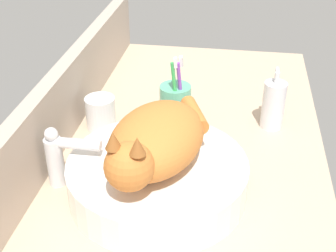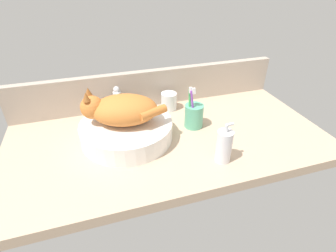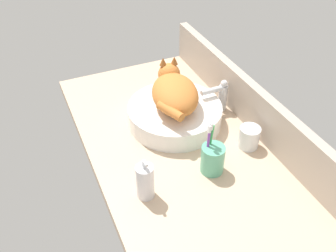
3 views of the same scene
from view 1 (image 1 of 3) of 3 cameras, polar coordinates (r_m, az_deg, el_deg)
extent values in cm
cube|color=tan|center=(110.64, 2.26, -3.83)|extent=(128.14, 63.75, 4.00)
cube|color=#AD9E8E|center=(111.77, -13.12, 2.14)|extent=(128.14, 3.60, 17.39)
cylinder|color=white|center=(94.81, -1.28, -6.29)|extent=(36.17, 36.17, 7.59)
ellipsoid|color=#CC7533|center=(89.45, -1.35, -1.56)|extent=(28.21, 22.24, 11.00)
sphere|color=#CC7533|center=(79.78, -4.75, -4.93)|extent=(8.80, 8.80, 8.80)
cone|color=#995726|center=(75.14, -3.76, -2.41)|extent=(2.80, 2.80, 3.20)
cone|color=#995726|center=(76.89, -6.72, -1.71)|extent=(2.80, 2.80, 3.20)
cylinder|color=#CC7533|center=(96.50, 3.23, 1.40)|extent=(11.41, 6.96, 3.20)
cylinder|color=silver|center=(98.96, -13.58, -4.26)|extent=(3.60, 3.60, 11.00)
cylinder|color=silver|center=(94.61, -11.11, -2.14)|extent=(2.34, 10.03, 2.20)
sphere|color=silver|center=(95.32, -14.07, -0.98)|extent=(2.80, 2.80, 2.80)
cylinder|color=silver|center=(118.35, 12.72, 2.47)|extent=(5.59, 5.59, 12.17)
cylinder|color=silver|center=(115.04, 13.15, 5.74)|extent=(1.20, 1.20, 2.80)
cylinder|color=silver|center=(115.55, 13.21, 6.62)|extent=(2.20, 1.00, 1.00)
cylinder|color=#5BB28E|center=(118.14, 0.89, 2.67)|extent=(7.89, 7.89, 10.08)
cylinder|color=purple|center=(115.04, 1.56, 4.00)|extent=(2.62, 2.34, 17.02)
cube|color=white|center=(111.41, 1.62, 7.89)|extent=(1.44, 1.00, 2.57)
cylinder|color=green|center=(114.37, 0.90, 3.84)|extent=(1.14, 2.53, 17.02)
cube|color=white|center=(110.72, 0.94, 7.74)|extent=(1.23, 1.03, 2.48)
cylinder|color=white|center=(117.54, -8.21, 1.62)|extent=(7.43, 7.43, 8.12)
cylinder|color=silver|center=(118.51, -8.14, 0.80)|extent=(6.54, 6.54, 4.22)
camera|label=2|loc=(0.97, 61.92, 15.68)|focal=28.00mm
camera|label=3|loc=(1.84, 25.50, 38.16)|focal=40.00mm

